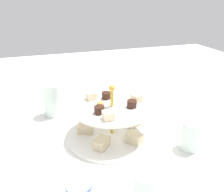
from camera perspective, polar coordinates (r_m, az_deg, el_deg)
ground_plane at (r=0.80m, az=0.00°, el=-9.24°), size 2.40×2.40×0.00m
tiered_serving_stand at (r=0.78m, az=-0.01°, el=-6.28°), size 0.30×0.30×0.18m
water_glass_tall_right at (r=0.93m, az=-13.85°, el=-0.88°), size 0.07×0.07×0.12m
water_glass_short_left at (r=0.58m, az=7.86°, el=-19.89°), size 0.06×0.06×0.07m
butter_knife_left at (r=1.07m, az=6.94°, el=-0.68°), size 0.10×0.15×0.00m
butter_knife_right at (r=0.73m, az=-23.16°, el=-14.97°), size 0.17×0.05×0.00m
water_glass_mid_back at (r=0.76m, az=18.00°, el=-8.80°), size 0.06×0.06×0.09m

